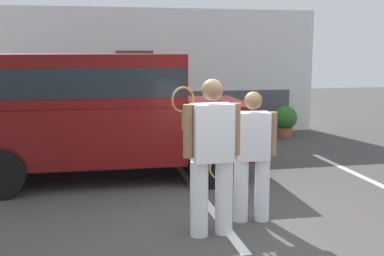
{
  "coord_description": "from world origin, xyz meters",
  "views": [
    {
      "loc": [
        -1.63,
        -5.24,
        2.11
      ],
      "look_at": [
        -0.28,
        1.2,
        1.05
      ],
      "focal_mm": 45.33,
      "sensor_mm": 36.0,
      "label": 1
    }
  ],
  "objects_px": {
    "tennis_player_man": "(212,155)",
    "tennis_player_woman": "(252,155)",
    "parked_suv": "(101,109)",
    "potted_plant_by_porch": "(261,125)",
    "potted_plant_secondary": "(285,120)"
  },
  "relations": [
    {
      "from": "tennis_player_man",
      "to": "tennis_player_woman",
      "type": "relative_size",
      "value": 1.11
    },
    {
      "from": "parked_suv",
      "to": "tennis_player_woman",
      "type": "distance_m",
      "value": 3.1
    },
    {
      "from": "tennis_player_man",
      "to": "potted_plant_by_porch",
      "type": "distance_m",
      "value": 6.11
    },
    {
      "from": "parked_suv",
      "to": "potted_plant_secondary",
      "type": "xyz_separation_m",
      "value": [
        4.52,
        3.02,
        -0.72
      ]
    },
    {
      "from": "parked_suv",
      "to": "potted_plant_secondary",
      "type": "bearing_deg",
      "value": 35.04
    },
    {
      "from": "tennis_player_man",
      "to": "tennis_player_woman",
      "type": "xyz_separation_m",
      "value": [
        0.59,
        0.35,
        -0.1
      ]
    },
    {
      "from": "tennis_player_woman",
      "to": "potted_plant_secondary",
      "type": "bearing_deg",
      "value": -109.45
    },
    {
      "from": "tennis_player_woman",
      "to": "potted_plant_by_porch",
      "type": "height_order",
      "value": "tennis_player_woman"
    },
    {
      "from": "parked_suv",
      "to": "tennis_player_man",
      "type": "bearing_deg",
      "value": -66.82
    },
    {
      "from": "tennis_player_woman",
      "to": "potted_plant_secondary",
      "type": "height_order",
      "value": "tennis_player_woman"
    },
    {
      "from": "parked_suv",
      "to": "tennis_player_man",
      "type": "distance_m",
      "value": 3.11
    },
    {
      "from": "potted_plant_secondary",
      "to": "parked_suv",
      "type": "bearing_deg",
      "value": -146.29
    },
    {
      "from": "tennis_player_woman",
      "to": "potted_plant_by_porch",
      "type": "relative_size",
      "value": 2.42
    },
    {
      "from": "tennis_player_woman",
      "to": "parked_suv",
      "type": "bearing_deg",
      "value": -48.33
    },
    {
      "from": "potted_plant_by_porch",
      "to": "tennis_player_man",
      "type": "bearing_deg",
      "value": -115.32
    }
  ]
}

